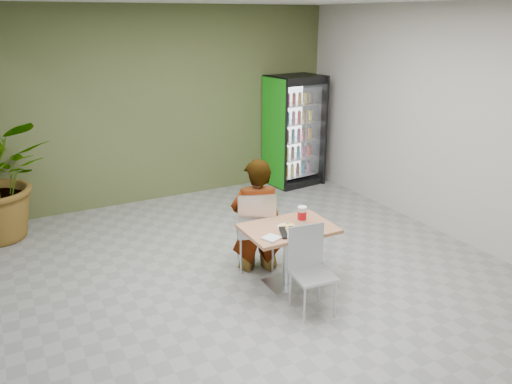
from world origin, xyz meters
TOP-DOWN VIEW (x-y plane):
  - ground at (0.00, 0.00)m, footprint 7.00×7.00m
  - room_envelope at (0.00, 0.00)m, footprint 6.00×7.00m
  - dining_table at (0.18, -0.13)m, footprint 1.03×0.73m
  - chair_far at (0.04, 0.39)m, footprint 0.59×0.59m
  - chair_near at (0.13, -0.63)m, footprint 0.46×0.47m
  - seated_woman at (0.08, 0.44)m, footprint 0.74×0.60m
  - pizza_plate at (0.16, -0.13)m, footprint 0.28×0.29m
  - soda_cup at (0.40, -0.07)m, footprint 0.11×0.11m
  - napkin_stack at (-0.15, -0.32)m, footprint 0.22×0.22m
  - cafeteria_tray at (0.20, -0.33)m, footprint 0.50×0.43m
  - beverage_fridge at (2.30, 3.12)m, footprint 0.99×0.80m

SIDE VIEW (x-z plane):
  - ground at x=0.00m, z-range 0.00..0.00m
  - dining_table at x=0.18m, z-range 0.16..0.91m
  - chair_near at x=0.13m, z-range 0.08..1.02m
  - seated_woman at x=0.08m, z-range -0.30..1.43m
  - chair_far at x=0.04m, z-range 0.09..1.12m
  - napkin_stack at x=-0.15m, z-range 0.75..0.77m
  - cafeteria_tray at x=0.20m, z-range 0.75..0.77m
  - pizza_plate at x=0.16m, z-range 0.75..0.78m
  - soda_cup at x=0.40m, z-range 0.75..0.94m
  - beverage_fridge at x=2.30m, z-range 0.00..2.01m
  - room_envelope at x=0.00m, z-range 0.00..3.20m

